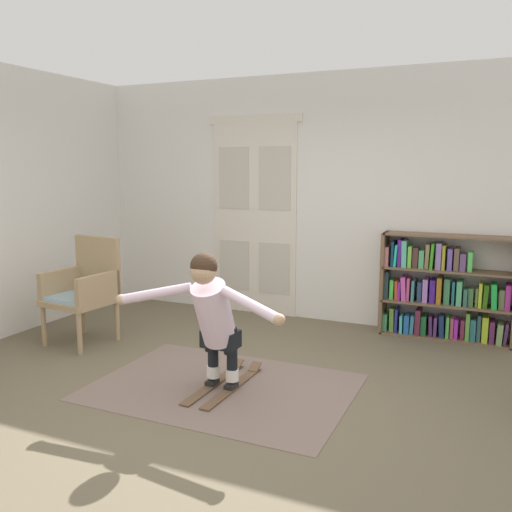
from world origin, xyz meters
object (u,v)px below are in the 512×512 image
Objects in this scene: bookshelf at (443,292)px; wicker_chair at (85,287)px; skis_pair at (225,383)px; person_skier at (213,311)px.

wicker_chair is at bearing -154.35° from bookshelf.
person_skier is at bearing -91.06° from skis_pair.
wicker_chair is 0.75× the size of person_skier.
person_skier is (1.89, -0.67, 0.11)m from wicker_chair.
person_skier is (-0.00, -0.19, 0.67)m from skis_pair.
skis_pair is 0.66× the size of person_skier.
person_skier reaches higher than wicker_chair.
skis_pair is at bearing -125.76° from bookshelf.
skis_pair is (1.89, -0.48, -0.56)m from wicker_chair.
bookshelf is at bearing 54.24° from skis_pair.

